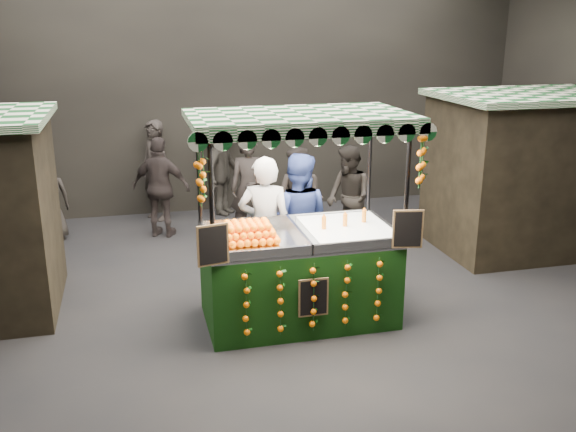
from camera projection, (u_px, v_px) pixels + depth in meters
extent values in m
plane|color=black|center=(291.00, 309.00, 8.56)|extent=(12.00, 12.00, 0.00)
cube|color=black|center=(228.00, 85.00, 12.46)|extent=(12.00, 0.10, 5.00)
cube|color=black|center=(538.00, 271.00, 3.19)|extent=(12.00, 0.10, 5.00)
cube|color=black|center=(525.00, 175.00, 10.60)|extent=(2.80, 2.00, 2.50)
cube|color=#104A1B|center=(534.00, 96.00, 10.22)|extent=(3.00, 2.20, 0.10)
cube|color=black|center=(298.00, 280.00, 8.15)|extent=(2.35, 1.28, 1.07)
cube|color=silver|center=(299.00, 238.00, 7.98)|extent=(2.35, 1.28, 0.04)
cylinder|color=black|center=(213.00, 248.00, 7.10)|extent=(0.05, 0.05, 2.57)
cylinder|color=black|center=(404.00, 232.00, 7.63)|extent=(0.05, 0.05, 2.57)
cylinder|color=black|center=(201.00, 216.00, 8.23)|extent=(0.05, 0.05, 2.57)
cylinder|color=black|center=(368.00, 204.00, 8.76)|extent=(0.05, 0.05, 2.57)
cube|color=#104A1B|center=(299.00, 117.00, 7.54)|extent=(2.62, 1.55, 0.09)
cube|color=silver|center=(347.00, 230.00, 8.11)|extent=(1.05, 1.16, 0.09)
cube|color=black|center=(213.00, 245.00, 7.02)|extent=(0.36, 0.10, 0.47)
cube|color=black|center=(408.00, 229.00, 7.55)|extent=(0.36, 0.10, 0.47)
cube|color=black|center=(313.00, 297.00, 7.50)|extent=(0.36, 0.03, 0.47)
imported|color=gray|center=(265.00, 228.00, 8.70)|extent=(0.83, 0.66, 1.99)
imported|color=navy|center=(297.00, 221.00, 9.09)|extent=(1.16, 1.05, 1.95)
imported|color=#2B2523|center=(249.00, 189.00, 11.08)|extent=(0.74, 0.56, 1.82)
imported|color=black|center=(300.00, 202.00, 10.31)|extent=(1.09, 1.09, 1.78)
imported|color=#2E2625|center=(161.00, 187.00, 11.22)|extent=(1.13, 0.84, 1.79)
imported|color=black|center=(225.00, 166.00, 12.50)|extent=(1.32, 1.44, 1.94)
imported|color=#2A2522|center=(48.00, 198.00, 11.04)|extent=(0.87, 0.72, 1.52)
imported|color=#282420|center=(469.00, 169.00, 12.55)|extent=(1.02, 1.77, 1.82)
imported|color=#2E2825|center=(155.00, 170.00, 12.20)|extent=(0.77, 0.84, 1.92)
imported|color=black|center=(349.00, 198.00, 10.65)|extent=(0.82, 0.96, 1.74)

